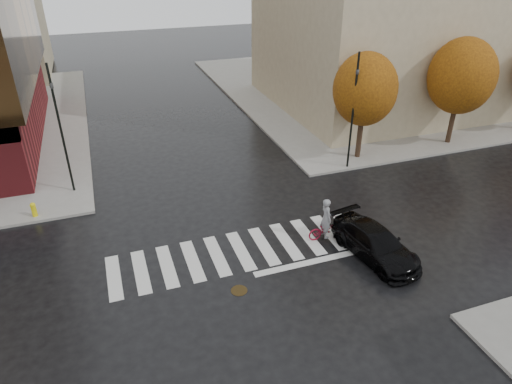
% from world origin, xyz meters
% --- Properties ---
extents(ground, '(120.00, 120.00, 0.00)m').
position_xyz_m(ground, '(0.00, 0.00, 0.00)').
color(ground, black).
rests_on(ground, ground).
extents(sidewalk_ne, '(30.00, 30.00, 0.15)m').
position_xyz_m(sidewalk_ne, '(21.00, 21.00, 0.07)').
color(sidewalk_ne, gray).
rests_on(sidewalk_ne, ground).
extents(crosswalk, '(12.00, 3.00, 0.01)m').
position_xyz_m(crosswalk, '(0.00, 0.50, 0.01)').
color(crosswalk, silver).
rests_on(crosswalk, ground).
extents(tree_ne_a, '(3.80, 3.80, 6.50)m').
position_xyz_m(tree_ne_a, '(10.00, 7.40, 4.46)').
color(tree_ne_a, '#301C15').
rests_on(tree_ne_a, sidewalk_ne).
extents(tree_ne_b, '(4.20, 4.20, 6.89)m').
position_xyz_m(tree_ne_b, '(17.00, 7.40, 4.62)').
color(tree_ne_b, '#301C15').
rests_on(tree_ne_b, sidewalk_ne).
extents(sedan, '(2.59, 4.82, 1.33)m').
position_xyz_m(sedan, '(5.40, -1.80, 0.66)').
color(sedan, black).
rests_on(sedan, ground).
extents(cyclist, '(1.84, 0.72, 2.08)m').
position_xyz_m(cyclist, '(4.04, 0.13, 0.71)').
color(cyclist, maroon).
rests_on(cyclist, ground).
extents(traffic_light_nw, '(0.19, 0.16, 6.91)m').
position_xyz_m(traffic_light_nw, '(-6.97, 8.68, 4.04)').
color(traffic_light_nw, black).
rests_on(traffic_light_nw, sidewalk_nw).
extents(traffic_light_ne, '(0.16, 0.19, 6.80)m').
position_xyz_m(traffic_light_ne, '(8.65, 6.30, 3.97)').
color(traffic_light_ne, black).
rests_on(traffic_light_ne, sidewalk_ne).
extents(fire_hydrant, '(0.27, 0.27, 0.75)m').
position_xyz_m(fire_hydrant, '(-8.81, 6.50, 0.56)').
color(fire_hydrant, yellow).
rests_on(fire_hydrant, sidewalk_nw).
extents(manhole, '(0.70, 0.70, 0.01)m').
position_xyz_m(manhole, '(-0.88, -2.00, 0.01)').
color(manhole, '#3E2F16').
rests_on(manhole, ground).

